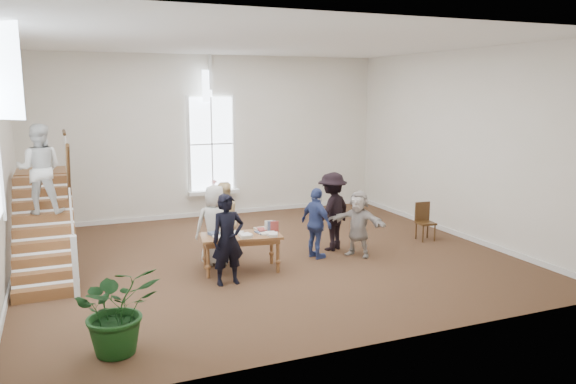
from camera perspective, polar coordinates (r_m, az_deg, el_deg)
name	(u,v)px	position (r m, az deg, el deg)	size (l,w,h in m)	color
ground	(267,257)	(12.14, -2.16, -6.66)	(10.00, 10.00, 0.00)	#48321C
room_shell	(214,202)	(16.12, -7.57, -1.01)	(10.49, 10.00, 10.00)	silver
staircase	(42,191)	(11.82, -23.72, 0.06)	(1.10, 4.10, 2.92)	brown
library_table	(242,239)	(11.14, -4.70, -4.74)	(1.67, 1.00, 0.80)	brown
police_officer	(228,240)	(10.37, -6.13, -4.83)	(0.62, 0.41, 1.69)	black
elderly_woman	(215,225)	(11.56, -7.39, -3.34)	(0.81, 0.53, 1.66)	beige
person_yellow	(223,219)	(12.11, -6.63, -2.78)	(0.79, 0.62, 1.63)	beige
woman_cluster_a	(316,223)	(11.93, 2.90, -3.19)	(0.89, 0.37, 1.52)	#354581
woman_cluster_b	(332,211)	(12.56, 4.51, -1.98)	(1.13, 0.65, 1.75)	black
woman_cluster_c	(358,223)	(12.17, 7.15, -3.19)	(1.33, 0.42, 1.44)	#B9AEA6
floor_plant	(117,309)	(8.09, -16.95, -11.30)	(1.13, 0.98, 1.26)	#113711
side_chair	(424,219)	(13.83, 13.67, -2.71)	(0.42, 0.42, 0.90)	#331D0D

